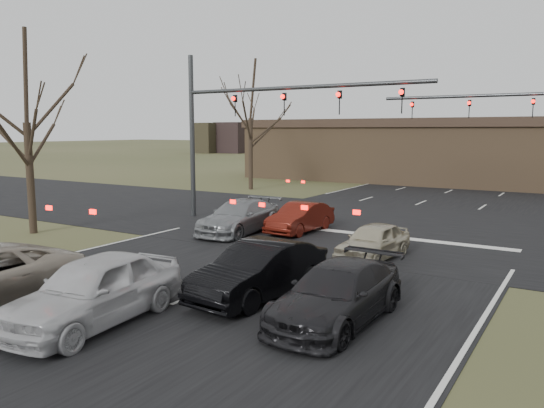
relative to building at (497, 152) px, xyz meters
The scene contains 14 objects.
ground 38.15m from the building, 93.01° to the right, with size 360.00×360.00×0.00m, color #3F4424.
road_main 22.25m from the building, 95.19° to the left, with size 14.00×300.00×0.02m, color black.
road_cross 23.24m from the building, 94.97° to the right, with size 200.00×14.00×0.02m, color black.
building is the anchor object (origin of this frame).
mast_arm_near 26.14m from the building, 106.13° to the right, with size 12.12×0.24×8.00m.
mast_arm_far 15.75m from the building, 74.42° to the right, with size 11.12×0.24×8.00m.
tree_left_near 34.95m from the building, 112.87° to the right, with size 5.10×5.10×8.50m.
tree_left_far 20.39m from the building, 139.09° to the right, with size 5.70×5.70×9.50m.
car_white_sedan 38.05m from the building, 93.96° to the right, with size 1.86×4.63×1.58m, color silver.
car_black_hatch 34.41m from the building, 90.80° to the right, with size 1.53×4.39×1.45m, color black.
car_charcoal_sedan 35.06m from the building, 86.72° to the right, with size 1.85×4.56×1.32m, color black.
car_grey_ahead 28.10m from the building, 102.36° to the right, with size 1.95×4.79×1.39m, color gray.
car_red_ahead 26.27m from the building, 98.44° to the right, with size 1.34×3.84×1.27m, color #58150C.
car_silver_ahead 28.93m from the building, 88.88° to the right, with size 1.45×3.61×1.23m, color #C0B79B.
Camera 1 is at (8.81, -7.67, 4.34)m, focal length 35.00 mm.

